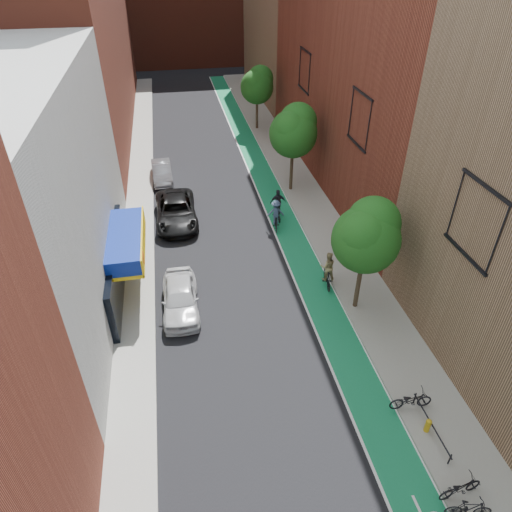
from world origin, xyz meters
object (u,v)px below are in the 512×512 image
parked_car_black (176,211)px  fire_hydrant (428,425)px  cyclist_lane_mid (278,207)px  cyclist_lane_far (276,216)px  parked_car_white (180,298)px  parked_car_silver (162,172)px  cyclist_lane_near (327,272)px

parked_car_black → fire_hydrant: (9.07, -18.64, -0.31)m
cyclist_lane_mid → cyclist_lane_far: size_ratio=1.05×
parked_car_white → parked_car_black: bearing=89.8°
parked_car_silver → cyclist_lane_far: (7.43, -9.06, 0.24)m
cyclist_lane_far → cyclist_lane_mid: bearing=-101.0°
parked_car_white → parked_car_black: 9.29m
fire_hydrant → parked_car_silver: bearing=111.2°
parked_car_white → parked_car_black: parked_car_black is taller
parked_car_black → parked_car_silver: size_ratio=1.37×
parked_car_white → parked_car_black: (0.22, 9.28, 0.02)m
cyclist_lane_mid → fire_hydrant: (2.04, -17.71, -0.39)m
parked_car_white → parked_car_silver: 16.18m
parked_car_white → fire_hydrant: (9.28, -9.35, -0.28)m
parked_car_black → fire_hydrant: 20.73m
fire_hydrant → cyclist_lane_near: bearing=95.7°
parked_car_silver → cyclist_lane_mid: size_ratio=1.95×
cyclist_lane_near → fire_hydrant: size_ratio=3.15×
parked_car_black → parked_car_silver: (-0.84, 6.88, -0.11)m
cyclist_lane_near → cyclist_lane_mid: (-1.06, 7.78, -0.00)m
parked_car_silver → cyclist_lane_near: size_ratio=2.00×
cyclist_lane_far → parked_car_white: bearing=54.7°
parked_car_silver → cyclist_lane_near: 17.96m
cyclist_lane_mid → fire_hydrant: bearing=100.5°
parked_car_black → cyclist_lane_far: cyclist_lane_far is taller
cyclist_lane_mid → cyclist_lane_far: cyclist_lane_mid is taller
parked_car_black → parked_car_silver: bearing=96.5°
parked_car_silver → cyclist_lane_near: (8.93, -15.59, 0.20)m
cyclist_lane_mid → cyclist_lane_near: bearing=101.6°
cyclist_lane_near → parked_car_silver: bearing=-52.7°
parked_car_black → cyclist_lane_near: cyclist_lane_near is taller
parked_car_black → cyclist_lane_mid: 7.09m
cyclist_lane_near → cyclist_lane_far: cyclist_lane_near is taller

